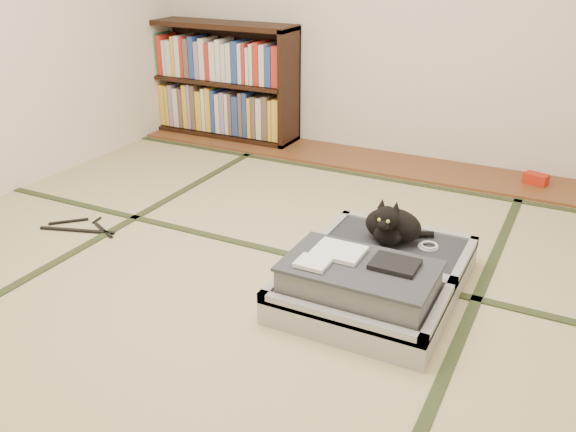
% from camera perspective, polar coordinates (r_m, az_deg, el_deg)
% --- Properties ---
extents(floor, '(4.50, 4.50, 0.00)m').
position_cam_1_polar(floor, '(2.92, -4.02, -6.82)').
color(floor, tan).
rests_on(floor, ground).
extents(wood_strip, '(4.00, 0.50, 0.02)m').
position_cam_1_polar(wood_strip, '(4.59, 8.87, 4.96)').
color(wood_strip, brown).
rests_on(wood_strip, ground).
extents(red_item, '(0.17, 0.13, 0.07)m').
position_cam_1_polar(red_item, '(4.41, 22.18, 3.24)').
color(red_item, '#B6210E').
rests_on(red_item, wood_strip).
extents(tatami_borders, '(4.00, 4.50, 0.01)m').
position_cam_1_polar(tatami_borders, '(3.30, 0.36, -2.81)').
color(tatami_borders, '#2D381E').
rests_on(tatami_borders, ground).
extents(bookcase, '(1.40, 0.32, 0.92)m').
position_cam_1_polar(bookcase, '(5.16, -6.80, 12.34)').
color(bookcase, black).
rests_on(bookcase, wood_strip).
extents(suitcase, '(0.73, 0.97, 0.29)m').
position_cam_1_polar(suitcase, '(2.83, 8.01, -5.71)').
color(suitcase, '#A3A3A7').
rests_on(suitcase, floor).
extents(cat, '(0.32, 0.33, 0.26)m').
position_cam_1_polar(cat, '(3.02, 9.69, -0.89)').
color(cat, black).
rests_on(cat, suitcase).
extents(cable_coil, '(0.10, 0.10, 0.02)m').
position_cam_1_polar(cable_coil, '(3.05, 13.00, -2.76)').
color(cable_coil, white).
rests_on(cable_coil, suitcase).
extents(hanger, '(0.46, 0.28, 0.01)m').
position_cam_1_polar(hanger, '(3.69, -18.72, -1.06)').
color(hanger, black).
rests_on(hanger, floor).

